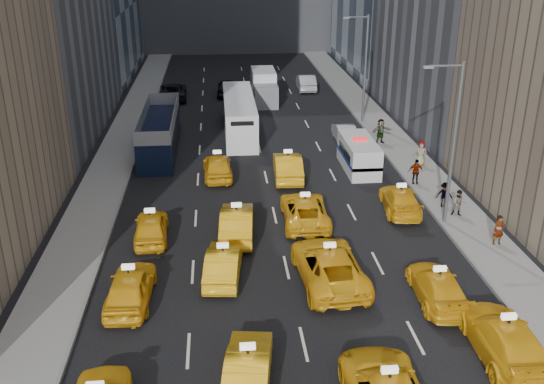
{
  "coord_description": "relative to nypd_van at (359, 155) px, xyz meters",
  "views": [
    {
      "loc": [
        -3.03,
        -17.38,
        14.74
      ],
      "look_at": [
        -0.27,
        12.68,
        2.0
      ],
      "focal_mm": 40.0,
      "sensor_mm": 36.0,
      "label": 1
    }
  ],
  "objects": [
    {
      "name": "ground",
      "position": [
        -6.44,
        -20.92,
        -1.01
      ],
      "size": [
        160.0,
        160.0,
        0.0
      ],
      "primitive_type": "plane",
      "color": "black",
      "rests_on": "ground"
    },
    {
      "name": "sidewalk_west",
      "position": [
        -16.94,
        4.08,
        -0.94
      ],
      "size": [
        3.0,
        90.0,
        0.15
      ],
      "primitive_type": "cube",
      "color": "gray",
      "rests_on": "ground"
    },
    {
      "name": "sidewalk_east",
      "position": [
        4.06,
        4.08,
        -0.94
      ],
      "size": [
        3.0,
        90.0,
        0.15
      ],
      "primitive_type": "cube",
      "color": "gray",
      "rests_on": "ground"
    },
    {
      "name": "curb_west",
      "position": [
        -15.49,
        4.08,
        -0.92
      ],
      "size": [
        0.15,
        90.0,
        0.18
      ],
      "primitive_type": "cube",
      "color": "slate",
      "rests_on": "ground"
    },
    {
      "name": "curb_east",
      "position": [
        2.61,
        4.08,
        -0.92
      ],
      "size": [
        0.15,
        90.0,
        0.18
      ],
      "primitive_type": "cube",
      "color": "slate",
      "rests_on": "ground"
    },
    {
      "name": "streetlight_near",
      "position": [
        2.74,
        -8.92,
        3.91
      ],
      "size": [
        2.15,
        0.22,
        9.0
      ],
      "color": "#595B60",
      "rests_on": "ground"
    },
    {
      "name": "streetlight_far",
      "position": [
        2.74,
        11.08,
        3.91
      ],
      "size": [
        2.15,
        0.22,
        9.0
      ],
      "color": "#595B60",
      "rests_on": "ground"
    },
    {
      "name": "taxi_5",
      "position": [
        -8.74,
        -21.09,
        -0.28
      ],
      "size": [
        2.13,
        4.59,
        1.46
      ],
      "primitive_type": "imported",
      "rotation": [
        0.0,
        0.0,
        3.01
      ],
      "color": "#F4AD14",
      "rests_on": "ground"
    },
    {
      "name": "taxi_7",
      "position": [
        0.98,
        -20.36,
        -0.22
      ],
      "size": [
        2.4,
        5.52,
        1.58
      ],
      "primitive_type": "imported",
      "rotation": [
        0.0,
        0.0,
        3.11
      ],
      "color": "#F4AD14",
      "rests_on": "ground"
    },
    {
      "name": "taxi_8",
      "position": [
        -13.52,
        -15.32,
        -0.23
      ],
      "size": [
        2.04,
        4.65,
        1.56
      ],
      "primitive_type": "imported",
      "rotation": [
        0.0,
        0.0,
        3.1
      ],
      "color": "#F4AD14",
      "rests_on": "ground"
    },
    {
      "name": "taxi_9",
      "position": [
        -9.47,
        -13.53,
        -0.29
      ],
      "size": [
        1.98,
        4.52,
        1.45
      ],
      "primitive_type": "imported",
      "rotation": [
        0.0,
        0.0,
        3.04
      ],
      "color": "#F4AD14",
      "rests_on": "ground"
    },
    {
      "name": "taxi_10",
      "position": [
        -4.64,
        -14.35,
        -0.18
      ],
      "size": [
        3.14,
        6.16,
        1.67
      ],
      "primitive_type": "imported",
      "rotation": [
        0.0,
        0.0,
        3.2
      ],
      "color": "#F4AD14",
      "rests_on": "ground"
    },
    {
      "name": "taxi_11",
      "position": [
        -0.2,
        -16.36,
        -0.33
      ],
      "size": [
        2.11,
        4.77,
        1.36
      ],
      "primitive_type": "imported",
      "rotation": [
        0.0,
        0.0,
        3.1
      ],
      "color": "#F4AD14",
      "rests_on": "ground"
    },
    {
      "name": "taxi_12",
      "position": [
        -13.18,
        -9.32,
        -0.29
      ],
      "size": [
        1.89,
        4.31,
        1.45
      ],
      "primitive_type": "imported",
      "rotation": [
        0.0,
        0.0,
        3.18
      ],
      "color": "#F4AD14",
      "rests_on": "ground"
    },
    {
      "name": "taxi_13",
      "position": [
        -8.68,
        -9.36,
        -0.21
      ],
      "size": [
        2.02,
        4.95,
        1.6
      ],
      "primitive_type": "imported",
      "rotation": [
        0.0,
        0.0,
        3.07
      ],
      "color": "#F4AD14",
      "rests_on": "ground"
    },
    {
      "name": "taxi_14",
      "position": [
        -4.85,
        -8.0,
        -0.28
      ],
      "size": [
        2.59,
        5.36,
        1.47
      ],
      "primitive_type": "imported",
      "rotation": [
        0.0,
        0.0,
        3.11
      ],
      "color": "#F4AD14",
      "rests_on": "ground"
    },
    {
      "name": "taxi_15",
      "position": [
        0.88,
        -7.0,
        -0.32
      ],
      "size": [
        2.45,
        4.95,
        1.38
      ],
      "primitive_type": "imported",
      "rotation": [
        0.0,
        0.0,
        3.03
      ],
      "color": "#F4AD14",
      "rests_on": "ground"
    },
    {
      "name": "taxi_16",
      "position": [
        -9.62,
        -0.65,
        -0.23
      ],
      "size": [
        2.03,
        4.64,
        1.56
      ],
      "primitive_type": "imported",
      "rotation": [
        0.0,
        0.0,
        3.18
      ],
      "color": "#F4AD14",
      "rests_on": "ground"
    },
    {
      "name": "taxi_17",
      "position": [
        -5.02,
        -1.23,
        -0.19
      ],
      "size": [
        1.97,
        5.09,
        1.65
      ],
      "primitive_type": "imported",
      "rotation": [
        0.0,
        0.0,
        3.1
      ],
      "color": "#F4AD14",
      "rests_on": "ground"
    },
    {
      "name": "nypd_van",
      "position": [
        0.0,
        0.0,
        0.0
      ],
      "size": [
        2.23,
        5.29,
        2.24
      ],
      "rotation": [
        0.0,
        0.0,
        0.04
      ],
      "color": "silver",
      "rests_on": "ground"
    },
    {
      "name": "double_decker",
      "position": [
        -13.8,
        5.08,
        0.51
      ],
      "size": [
        3.02,
        10.73,
        3.09
      ],
      "rotation": [
        0.0,
        0.0,
        -0.06
      ],
      "color": "black",
      "rests_on": "ground"
    },
    {
      "name": "city_bus",
      "position": [
        -7.77,
        9.21,
        0.45
      ],
      "size": [
        3.22,
        11.55,
        2.95
      ],
      "rotation": [
        0.0,
        0.0,
        -0.08
      ],
      "color": "white",
      "rests_on": "ground"
    },
    {
      "name": "box_truck",
      "position": [
        -4.96,
        19.06,
        0.42
      ],
      "size": [
        2.26,
        6.43,
        2.93
      ],
      "rotation": [
        0.0,
        0.0,
        -0.01
      ],
      "color": "white",
      "rests_on": "ground"
    },
    {
      "name": "misc_car_0",
      "position": [
        0.31,
        6.32,
        -0.33
      ],
      "size": [
        1.53,
        4.17,
        1.36
      ],
      "primitive_type": "imported",
      "rotation": [
        0.0,
        0.0,
        3.12
      ],
      "color": "#AEB1B6",
      "rests_on": "ground"
    },
    {
      "name": "misc_car_1",
      "position": [
        -13.8,
        20.89,
        -0.23
      ],
      "size": [
        2.79,
        5.69,
        1.56
      ],
      "primitive_type": "imported",
      "rotation": [
        0.0,
        0.0,
        3.18
      ],
      "color": "black",
      "rests_on": "ground"
    },
    {
      "name": "misc_car_2",
      "position": [
        -4.79,
        26.36,
        -0.22
      ],
      "size": [
        2.55,
        5.57,
        1.58
      ],
      "primitive_type": "imported",
      "rotation": [
        0.0,
        0.0,
        3.08
      ],
      "color": "gray",
      "rests_on": "ground"
    },
    {
      "name": "misc_car_3",
      "position": [
        -8.47,
        21.99,
        -0.21
      ],
      "size": [
        2.12,
        4.81,
        1.61
      ],
      "primitive_type": "imported",
      "rotation": [
        0.0,
        0.0,
        3.1
      ],
      "color": "black",
      "rests_on": "ground"
    },
    {
      "name": "misc_car_4",
      "position": [
        -0.23,
        23.5,
        -0.21
      ],
      "size": [
        1.85,
        4.94,
        1.61
      ],
      "primitive_type": "imported",
      "rotation": [
        0.0,
        0.0,
        3.11
      ],
      "color": "#A8AAB0",
      "rests_on": "ground"
    },
    {
      "name": "pedestrian_0",
      "position": [
        4.59,
        -11.8,
        -0.06
      ],
      "size": [
        0.59,
        0.39,
        1.6
      ],
      "primitive_type": "imported",
      "rotation": [
        0.0,
        0.0,
        0.0
      ],
      "color": "gray",
      "rests_on": "sidewalk_east"
    },
    {
      "name": "pedestrian_1",
      "position": [
        3.87,
        -8.25,
        -0.09
      ],
      "size": [
        0.84,
        0.63,
        1.55
      ],
      "primitive_type": "imported",
      "rotation": [
        0.0,
        0.0,
        -0.33
      ],
      "color": "gray",
      "rests_on": "sidewalk_east"
    },
    {
      "name": "pedestrian_2",
      "position": [
        3.49,
        -6.99,
        -0.1
      ],
      "size": [
        1.03,
        0.56,
        1.52
      ],
      "primitive_type": "imported",
      "rotation": [
        0.0,
        0.0,
        -0.16
      ],
      "color": "gray",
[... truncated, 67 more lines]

